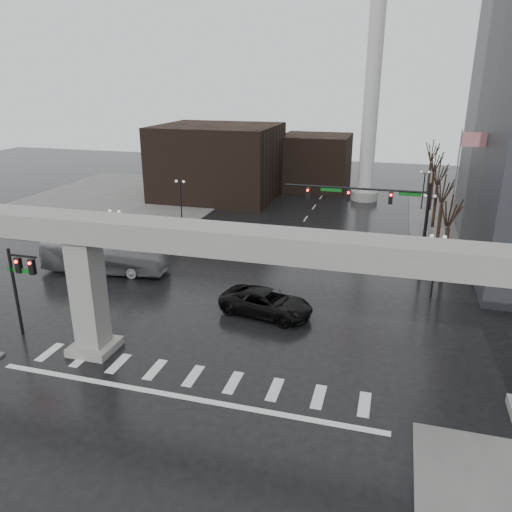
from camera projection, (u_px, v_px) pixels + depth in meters
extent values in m
plane|color=black|center=(200.00, 367.00, 29.33)|extent=(160.00, 160.00, 0.00)
cube|color=slate|center=(122.00, 201.00, 68.60)|extent=(28.00, 36.00, 0.15)
cube|color=gray|center=(194.00, 237.00, 26.63)|extent=(48.00, 2.20, 1.40)
cube|color=gray|center=(89.00, 297.00, 29.90)|extent=(1.60, 1.60, 7.30)
cube|color=gray|center=(95.00, 346.00, 31.05)|extent=(2.60, 2.60, 0.50)
cube|color=black|center=(218.00, 162.00, 69.28)|extent=(16.00, 14.00, 10.00)
cube|color=black|center=(315.00, 162.00, 75.58)|extent=(10.00, 10.00, 8.00)
cylinder|color=#BCBCB8|center=(372.00, 86.00, 64.38)|extent=(2.00, 2.00, 30.00)
cylinder|color=gray|center=(364.00, 196.00, 69.24)|extent=(3.60, 3.60, 1.20)
cylinder|color=black|center=(425.00, 230.00, 41.71)|extent=(0.24, 0.24, 8.00)
cylinder|color=black|center=(355.00, 188.00, 42.17)|extent=(12.00, 0.18, 0.18)
cube|color=black|center=(391.00, 198.00, 41.62)|extent=(0.35, 0.30, 1.00)
cube|color=black|center=(348.00, 196.00, 42.52)|extent=(0.35, 0.30, 1.00)
cube|color=black|center=(308.00, 193.00, 43.42)|extent=(0.35, 0.30, 1.00)
sphere|color=#FF0C05|center=(391.00, 195.00, 41.36)|extent=(0.20, 0.20, 0.20)
cube|color=#0D5D17|center=(410.00, 194.00, 41.08)|extent=(1.80, 0.05, 0.35)
cube|color=#0D5D17|center=(331.00, 189.00, 42.76)|extent=(1.80, 0.05, 0.35)
cylinder|color=black|center=(16.00, 293.00, 32.07)|extent=(0.20, 0.20, 6.00)
cylinder|color=black|center=(22.00, 256.00, 30.94)|extent=(2.00, 0.14, 0.14)
cube|color=black|center=(19.00, 265.00, 31.26)|extent=(0.35, 0.30, 1.00)
cube|color=black|center=(32.00, 267.00, 31.00)|extent=(0.35, 0.30, 1.00)
cube|color=#0D5D17|center=(18.00, 270.00, 31.40)|extent=(1.60, 0.05, 0.30)
cylinder|color=silver|center=(453.00, 200.00, 43.36)|extent=(0.12, 0.12, 12.00)
cube|color=#B61316|center=(474.00, 139.00, 41.35)|extent=(2.00, 0.03, 1.20)
cylinder|color=black|center=(434.00, 269.00, 37.72)|extent=(0.14, 0.14, 4.80)
cube|color=black|center=(438.00, 239.00, 36.93)|extent=(0.90, 0.06, 0.06)
sphere|color=silver|center=(432.00, 236.00, 36.98)|extent=(0.32, 0.32, 0.32)
sphere|color=silver|center=(445.00, 237.00, 36.75)|extent=(0.32, 0.32, 0.32)
cylinder|color=black|center=(427.00, 221.00, 50.40)|extent=(0.14, 0.14, 4.80)
cube|color=black|center=(430.00, 198.00, 49.61)|extent=(0.90, 0.06, 0.06)
sphere|color=silver|center=(425.00, 196.00, 49.65)|extent=(0.32, 0.32, 0.32)
sphere|color=silver|center=(435.00, 196.00, 49.42)|extent=(0.32, 0.32, 0.32)
cylinder|color=black|center=(423.00, 192.00, 63.07)|extent=(0.14, 0.14, 4.80)
cube|color=black|center=(425.00, 173.00, 62.28)|extent=(0.90, 0.06, 0.06)
sphere|color=silver|center=(422.00, 172.00, 62.33)|extent=(0.32, 0.32, 0.32)
sphere|color=silver|center=(429.00, 172.00, 62.10)|extent=(0.32, 0.32, 0.32)
cylinder|color=black|center=(117.00, 239.00, 44.68)|extent=(0.14, 0.14, 4.80)
cube|color=black|center=(115.00, 214.00, 43.88)|extent=(0.90, 0.06, 0.06)
sphere|color=silver|center=(110.00, 211.00, 43.93)|extent=(0.32, 0.32, 0.32)
sphere|color=silver|center=(119.00, 212.00, 43.70)|extent=(0.32, 0.32, 0.32)
cylinder|color=black|center=(181.00, 203.00, 57.35)|extent=(0.14, 0.14, 4.80)
cube|color=black|center=(180.00, 183.00, 56.56)|extent=(0.90, 0.06, 0.06)
sphere|color=silver|center=(176.00, 181.00, 56.61)|extent=(0.32, 0.32, 0.32)
sphere|color=silver|center=(184.00, 182.00, 56.38)|extent=(0.32, 0.32, 0.32)
cylinder|color=black|center=(222.00, 181.00, 70.03)|extent=(0.14, 0.14, 4.80)
cube|color=black|center=(221.00, 164.00, 69.24)|extent=(0.90, 0.06, 0.06)
sphere|color=silver|center=(218.00, 162.00, 69.29)|extent=(0.32, 0.32, 0.32)
sphere|color=silver|center=(225.00, 163.00, 69.05)|extent=(0.32, 0.32, 0.32)
cylinder|color=black|center=(444.00, 255.00, 41.13)|extent=(0.34, 0.34, 4.55)
cylinder|color=black|center=(450.00, 211.00, 39.87)|extent=(0.12, 1.52, 2.98)
cylinder|color=black|center=(456.00, 213.00, 40.04)|extent=(0.83, 1.14, 2.51)
cylinder|color=black|center=(439.00, 228.00, 48.35)|extent=(0.34, 0.34, 4.66)
cylinder|color=black|center=(444.00, 189.00, 47.06)|extent=(0.12, 1.55, 3.05)
cylinder|color=black|center=(449.00, 191.00, 47.24)|extent=(0.85, 1.16, 2.57)
cylinder|color=black|center=(435.00, 208.00, 55.58)|extent=(0.34, 0.34, 4.76)
cylinder|color=black|center=(439.00, 173.00, 54.26)|extent=(0.12, 1.59, 3.11)
cylinder|color=black|center=(443.00, 175.00, 54.44)|extent=(0.86, 1.18, 2.62)
cylinder|color=black|center=(431.00, 192.00, 62.81)|extent=(0.34, 0.34, 4.87)
cylinder|color=black|center=(435.00, 160.00, 61.46)|extent=(0.12, 1.62, 3.18)
cylinder|color=black|center=(439.00, 162.00, 61.64)|extent=(0.88, 1.20, 2.68)
cylinder|color=black|center=(429.00, 180.00, 70.03)|extent=(0.34, 0.34, 4.97)
cylinder|color=black|center=(432.00, 151.00, 68.65)|extent=(0.12, 1.65, 3.25)
cylinder|color=black|center=(436.00, 152.00, 68.84)|extent=(0.89, 1.23, 2.74)
imported|color=black|center=(266.00, 303.00, 35.51)|extent=(7.10, 4.23, 1.85)
imported|color=#959699|center=(104.00, 255.00, 43.20)|extent=(11.14, 3.66, 3.05)
imported|color=black|center=(233.00, 233.00, 51.98)|extent=(2.36, 4.66, 1.52)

